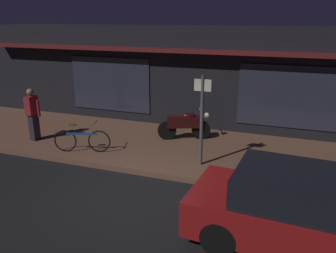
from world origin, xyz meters
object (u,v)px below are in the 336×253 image
at_px(sign_post, 202,116).
at_px(bicycle_parked, 82,140).
at_px(person_photographer, 33,113).
at_px(parked_car_near, 305,213).
at_px(motorcycle, 185,124).

bearing_deg(sign_post, bicycle_parked, -175.30).
bearing_deg(person_photographer, parked_car_near, -18.66).
height_order(bicycle_parked, sign_post, sign_post).
bearing_deg(parked_car_near, motorcycle, 128.70).
bearing_deg(parked_car_near, bicycle_parked, 158.83).
xyz_separation_m(bicycle_parked, parked_car_near, (6.04, -2.34, 0.20)).
bearing_deg(person_photographer, bicycle_parked, -10.73).
height_order(person_photographer, sign_post, sign_post).
bearing_deg(bicycle_parked, person_photographer, 169.27).
relative_size(motorcycle, person_photographer, 0.96).
distance_m(bicycle_parked, parked_car_near, 6.48).
distance_m(motorcycle, bicycle_parked, 3.26).
distance_m(bicycle_parked, sign_post, 3.64).
bearing_deg(motorcycle, person_photographer, -159.21).
height_order(motorcycle, sign_post, sign_post).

